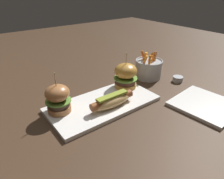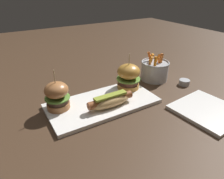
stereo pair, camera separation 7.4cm
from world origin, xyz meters
TOP-DOWN VIEW (x-y plane):
  - ground_plane at (0.00, 0.00)m, footprint 3.00×3.00m
  - platter_main at (0.00, 0.00)m, footprint 0.40×0.20m
  - hot_dog at (0.01, -0.04)m, footprint 0.17×0.05m
  - slider_left at (-0.15, 0.04)m, footprint 0.08×0.08m
  - slider_right at (0.14, 0.05)m, footprint 0.10×0.10m
  - fries_bucket at (0.31, 0.08)m, footprint 0.13×0.13m
  - sauce_ramekin at (0.39, -0.04)m, footprint 0.05×0.05m
  - side_plate at (0.29, -0.22)m, footprint 0.22×0.22m

SIDE VIEW (x-z plane):
  - ground_plane at x=0.00m, z-range 0.00..0.00m
  - side_plate at x=0.29m, z-range 0.00..0.01m
  - platter_main at x=0.00m, z-range 0.00..0.01m
  - sauce_ramekin at x=0.39m, z-range 0.00..0.02m
  - hot_dog at x=0.01m, z-range 0.01..0.06m
  - fries_bucket at x=0.31m, z-range -0.02..0.11m
  - slider_left at x=-0.15m, z-range -0.01..0.13m
  - slider_right at x=0.14m, z-range -0.01..0.14m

